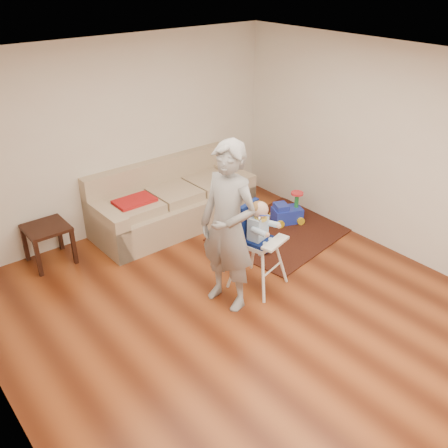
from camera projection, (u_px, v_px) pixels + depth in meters
ground at (246, 315)px, 5.62m from camera, size 5.50×5.50×0.00m
room_envelope at (216, 144)px, 5.09m from camera, size 5.04×5.52×2.72m
sofa at (173, 197)px, 7.29m from camera, size 2.42×1.03×0.93m
side_table at (49, 244)px, 6.48m from camera, size 0.53×0.53×0.53m
area_rug at (283, 232)px, 7.28m from camera, size 2.10×1.71×0.02m
ride_on_toy at (287, 208)px, 7.45m from camera, size 0.51×0.44×0.47m
toy_ball at (265, 248)px, 6.73m from camera, size 0.16×0.16×0.16m
high_chair at (259, 246)px, 5.89m from camera, size 0.64×0.64×1.14m
adult at (228, 228)px, 5.39m from camera, size 0.61×0.80×1.95m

